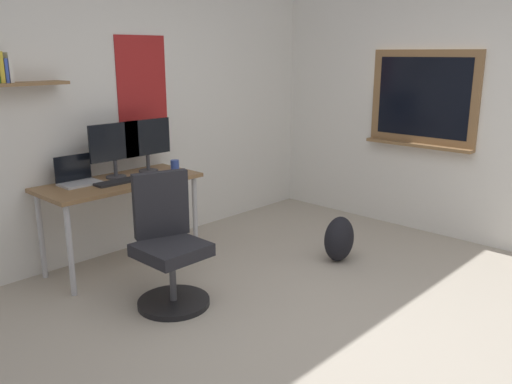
{
  "coord_description": "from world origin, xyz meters",
  "views": [
    {
      "loc": [
        -2.51,
        -1.67,
        1.78
      ],
      "look_at": [
        0.02,
        0.73,
        0.85
      ],
      "focal_mm": 36.99,
      "sensor_mm": 36.0,
      "label": 1
    }
  ],
  "objects_px": {
    "keyboard": "(117,182)",
    "backpack": "(339,239)",
    "laptop": "(77,177)",
    "desk": "(120,190)",
    "office_chair": "(169,249)",
    "computer_mouse": "(146,175)",
    "coffee_mug": "(175,165)",
    "monitor_primary": "(115,146)",
    "monitor_secondary": "(148,142)"
  },
  "relations": [
    {
      "from": "office_chair",
      "to": "keyboard",
      "type": "xyz_separation_m",
      "value": [
        0.1,
        0.78,
        0.35
      ]
    },
    {
      "from": "laptop",
      "to": "computer_mouse",
      "type": "height_order",
      "value": "laptop"
    },
    {
      "from": "computer_mouse",
      "to": "backpack",
      "type": "relative_size",
      "value": 0.26
    },
    {
      "from": "desk",
      "to": "computer_mouse",
      "type": "height_order",
      "value": "computer_mouse"
    },
    {
      "from": "laptop",
      "to": "monitor_primary",
      "type": "relative_size",
      "value": 0.67
    },
    {
      "from": "laptop",
      "to": "backpack",
      "type": "bearing_deg",
      "value": -41.23
    },
    {
      "from": "backpack",
      "to": "office_chair",
      "type": "bearing_deg",
      "value": 163.7
    },
    {
      "from": "desk",
      "to": "monitor_secondary",
      "type": "height_order",
      "value": "monitor_secondary"
    },
    {
      "from": "desk",
      "to": "computer_mouse",
      "type": "bearing_deg",
      "value": -19.07
    },
    {
      "from": "coffee_mug",
      "to": "office_chair",
      "type": "bearing_deg",
      "value": -131.12
    },
    {
      "from": "keyboard",
      "to": "backpack",
      "type": "height_order",
      "value": "keyboard"
    },
    {
      "from": "monitor_secondary",
      "to": "computer_mouse",
      "type": "relative_size",
      "value": 4.46
    },
    {
      "from": "desk",
      "to": "office_chair",
      "type": "distance_m",
      "value": 0.9
    },
    {
      "from": "monitor_primary",
      "to": "backpack",
      "type": "xyz_separation_m",
      "value": [
        1.31,
        -1.39,
        -0.82
      ]
    },
    {
      "from": "laptop",
      "to": "backpack",
      "type": "relative_size",
      "value": 0.77
    },
    {
      "from": "keyboard",
      "to": "monitor_primary",
      "type": "bearing_deg",
      "value": 59.62
    },
    {
      "from": "computer_mouse",
      "to": "monitor_primary",
      "type": "bearing_deg",
      "value": 136.97
    },
    {
      "from": "monitor_primary",
      "to": "computer_mouse",
      "type": "xyz_separation_m",
      "value": [
        0.18,
        -0.17,
        -0.25
      ]
    },
    {
      "from": "laptop",
      "to": "monitor_secondary",
      "type": "height_order",
      "value": "monitor_secondary"
    },
    {
      "from": "keyboard",
      "to": "computer_mouse",
      "type": "bearing_deg",
      "value": 0.0
    },
    {
      "from": "keyboard",
      "to": "backpack",
      "type": "xyz_separation_m",
      "value": [
        1.41,
        -1.22,
        -0.56
      ]
    },
    {
      "from": "desk",
      "to": "computer_mouse",
      "type": "xyz_separation_m",
      "value": [
        0.21,
        -0.07,
        0.1
      ]
    },
    {
      "from": "office_chair",
      "to": "coffee_mug",
      "type": "xyz_separation_m",
      "value": [
        0.72,
        0.83,
        0.38
      ]
    },
    {
      "from": "monitor_primary",
      "to": "coffee_mug",
      "type": "relative_size",
      "value": 5.04
    },
    {
      "from": "monitor_primary",
      "to": "keyboard",
      "type": "height_order",
      "value": "monitor_primary"
    },
    {
      "from": "monitor_primary",
      "to": "backpack",
      "type": "distance_m",
      "value": 2.07
    },
    {
      "from": "laptop",
      "to": "coffee_mug",
      "type": "relative_size",
      "value": 3.37
    },
    {
      "from": "laptop",
      "to": "monitor_primary",
      "type": "distance_m",
      "value": 0.4
    },
    {
      "from": "office_chair",
      "to": "monitor_primary",
      "type": "relative_size",
      "value": 2.05
    },
    {
      "from": "desk",
      "to": "laptop",
      "type": "relative_size",
      "value": 4.26
    },
    {
      "from": "monitor_primary",
      "to": "keyboard",
      "type": "relative_size",
      "value": 1.25
    },
    {
      "from": "desk",
      "to": "coffee_mug",
      "type": "height_order",
      "value": "coffee_mug"
    },
    {
      "from": "laptop",
      "to": "backpack",
      "type": "distance_m",
      "value": 2.26
    },
    {
      "from": "monitor_primary",
      "to": "monitor_secondary",
      "type": "bearing_deg",
      "value": 0.0
    },
    {
      "from": "monitor_secondary",
      "to": "laptop",
      "type": "bearing_deg",
      "value": 175.82
    },
    {
      "from": "office_chair",
      "to": "keyboard",
      "type": "bearing_deg",
      "value": 82.95
    },
    {
      "from": "laptop",
      "to": "desk",
      "type": "bearing_deg",
      "value": -25.73
    },
    {
      "from": "desk",
      "to": "backpack",
      "type": "distance_m",
      "value": 1.92
    },
    {
      "from": "monitor_primary",
      "to": "computer_mouse",
      "type": "relative_size",
      "value": 4.46
    },
    {
      "from": "desk",
      "to": "office_chair",
      "type": "relative_size",
      "value": 1.39
    },
    {
      "from": "desk",
      "to": "backpack",
      "type": "relative_size",
      "value": 3.3
    },
    {
      "from": "monitor_primary",
      "to": "coffee_mug",
      "type": "xyz_separation_m",
      "value": [
        0.53,
        -0.12,
        -0.22
      ]
    },
    {
      "from": "computer_mouse",
      "to": "coffee_mug",
      "type": "bearing_deg",
      "value": 8.22
    },
    {
      "from": "laptop",
      "to": "coffee_mug",
      "type": "distance_m",
      "value": 0.87
    },
    {
      "from": "monitor_secondary",
      "to": "backpack",
      "type": "xyz_separation_m",
      "value": [
        0.98,
        -1.39,
        -0.82
      ]
    },
    {
      "from": "monitor_secondary",
      "to": "keyboard",
      "type": "distance_m",
      "value": 0.53
    },
    {
      "from": "keyboard",
      "to": "monitor_secondary",
      "type": "bearing_deg",
      "value": 21.49
    },
    {
      "from": "laptop",
      "to": "office_chair",
      "type": "bearing_deg",
      "value": -82.27
    },
    {
      "from": "keyboard",
      "to": "backpack",
      "type": "distance_m",
      "value": 1.94
    },
    {
      "from": "laptop",
      "to": "monitor_primary",
      "type": "xyz_separation_m",
      "value": [
        0.33,
        -0.05,
        0.22
      ]
    }
  ]
}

